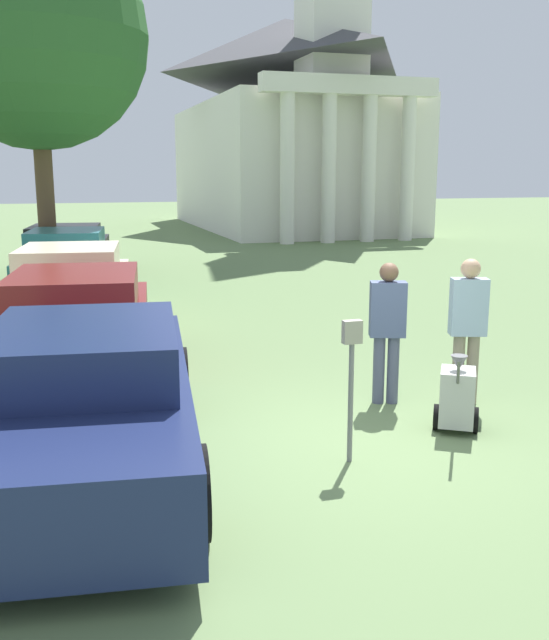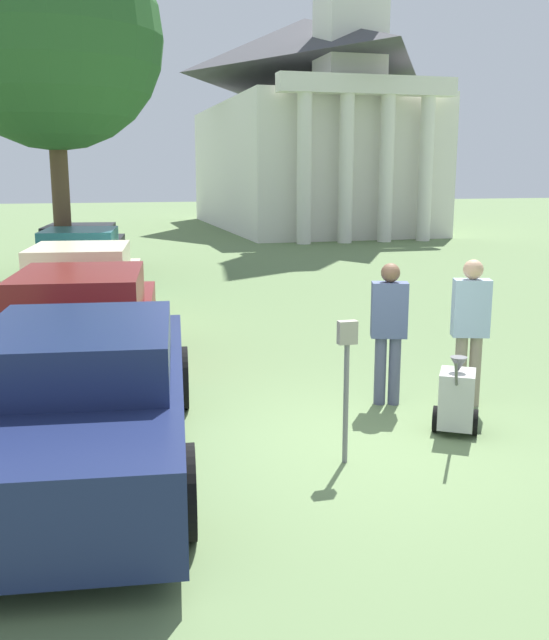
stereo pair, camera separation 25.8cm
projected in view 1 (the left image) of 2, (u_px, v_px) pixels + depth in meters
ground_plane at (351, 443)px, 7.37m from camera, size 120.00×120.00×0.00m
parked_car_navy at (89, 399)px, 6.63m from camera, size 2.44×5.17×1.42m
parked_car_maroon at (78, 330)px, 9.45m from camera, size 2.38×5.06×1.48m
parked_car_cream at (72, 290)px, 12.71m from camera, size 2.45×5.03×1.47m
parked_car_teal at (68, 265)px, 16.10m from camera, size 2.35×4.90×1.49m
parked_car_black at (67, 252)px, 18.79m from camera, size 2.55×5.31×1.38m
parking_meter at (351, 365)px, 6.71m from camera, size 0.18×0.09×1.40m
person_worker at (387, 324)px, 8.46m from camera, size 0.47×0.34×1.71m
person_supervisor at (468, 322)px, 8.43m from camera, size 0.47×0.34×1.76m
equipment_cart at (457, 397)px, 7.64m from camera, size 0.69×0.94×1.00m
church at (288, 114)px, 34.48m from camera, size 8.59×16.47×22.02m
shade_tree at (35, 36)px, 17.08m from camera, size 5.43×5.43×8.68m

